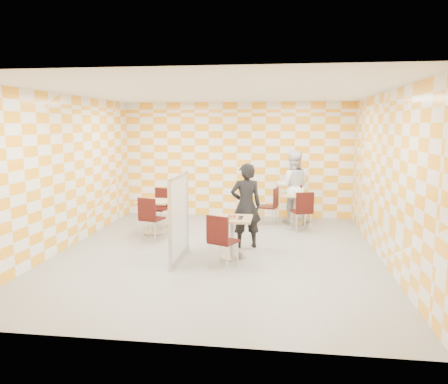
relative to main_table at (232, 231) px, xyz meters
name	(u,v)px	position (x,y,z in m)	size (l,w,h in m)	color
room_shell	(221,172)	(-0.31, 0.78, 0.99)	(7.00, 7.00, 7.00)	gray
main_table	(232,231)	(0.00, 0.00, 0.00)	(0.70, 0.70, 0.75)	tan
second_table	(295,204)	(1.21, 2.87, 0.00)	(0.70, 0.70, 0.75)	tan
empty_table	(154,211)	(-1.94, 1.57, 0.00)	(0.70, 0.70, 0.75)	tan
chair_main_front	(221,237)	(-0.12, -0.63, 0.04)	(0.56, 0.57, 0.92)	#360D0A
chair_second_front	(303,208)	(1.36, 2.17, 0.04)	(0.54, 0.55, 0.92)	#360D0A
chair_second_side	(271,203)	(0.64, 2.73, 0.04)	(0.51, 0.50, 0.92)	#360D0A
chair_empty_near	(150,215)	(-1.85, 0.95, 0.04)	(0.52, 0.53, 0.92)	#360D0A
chair_empty_far	(161,204)	(-1.97, 2.21, 0.04)	(0.53, 0.53, 0.92)	#360D0A
partition	(179,217)	(-0.93, -0.23, 0.28)	(0.08, 1.38, 1.55)	white
man_dark	(246,206)	(0.18, 0.74, 0.33)	(0.61, 0.40, 1.68)	black
man_white	(293,187)	(1.15, 3.15, 0.39)	(0.87, 0.68, 1.80)	white
pizza_on_foil	(232,217)	(0.00, -0.02, 0.26)	(0.40, 0.40, 0.04)	silver
sport_bottle	(292,190)	(1.11, 2.94, 0.33)	(0.06, 0.06, 0.20)	white
soda_bottle	(301,190)	(1.33, 2.95, 0.34)	(0.07, 0.07, 0.23)	black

